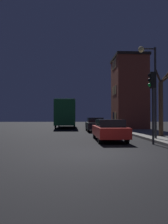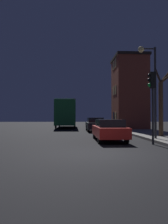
{
  "view_description": "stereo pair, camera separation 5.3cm",
  "coord_description": "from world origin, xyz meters",
  "px_view_note": "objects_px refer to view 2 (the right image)",
  "views": [
    {
      "loc": [
        -1.1,
        -8.94,
        1.5
      ],
      "look_at": [
        -0.24,
        8.08,
        1.9
      ],
      "focal_mm": 35.0,
      "sensor_mm": 36.0,
      "label": 1
    },
    {
      "loc": [
        -1.05,
        -8.95,
        1.5
      ],
      "look_at": [
        -0.24,
        8.08,
        1.9
      ],
      "focal_mm": 35.0,
      "sensor_mm": 36.0,
      "label": 2
    }
  ],
  "objects_px": {
    "car_near_lane": "(109,129)",
    "car_mid_lane": "(95,124)",
    "bus": "(66,112)",
    "traffic_light": "(152,92)",
    "streetlamp": "(150,77)",
    "bare_tree": "(162,101)"
  },
  "relations": [
    {
      "from": "car_near_lane",
      "to": "car_mid_lane",
      "type": "height_order",
      "value": "car_mid_lane"
    },
    {
      "from": "car_near_lane",
      "to": "traffic_light",
      "type": "bearing_deg",
      "value": -42.63
    },
    {
      "from": "bare_tree",
      "to": "car_mid_lane",
      "type": "xyz_separation_m",
      "value": [
        -4.04,
        7.65,
        -1.9
      ]
    },
    {
      "from": "bus",
      "to": "traffic_light",
      "type": "bearing_deg",
      "value": -74.54
    },
    {
      "from": "bare_tree",
      "to": "car_near_lane",
      "type": "xyz_separation_m",
      "value": [
        -4.04,
        -1.42,
        -1.93
      ]
    },
    {
      "from": "bus",
      "to": "car_mid_lane",
      "type": "distance_m",
      "value": 9.22
    },
    {
      "from": "bus",
      "to": "car_mid_lane",
      "type": "bearing_deg",
      "value": -68.81
    },
    {
      "from": "traffic_light",
      "to": "bus",
      "type": "distance_m",
      "value": 20.22
    },
    {
      "from": "traffic_light",
      "to": "car_near_lane",
      "type": "bearing_deg",
      "value": 137.37
    },
    {
      "from": "car_mid_lane",
      "to": "car_near_lane",
      "type": "bearing_deg",
      "value": -89.97
    },
    {
      "from": "streetlamp",
      "to": "bare_tree",
      "type": "xyz_separation_m",
      "value": [
        1.41,
        1.6,
        -1.41
      ]
    },
    {
      "from": "traffic_light",
      "to": "bus",
      "type": "bearing_deg",
      "value": 105.46
    },
    {
      "from": "car_near_lane",
      "to": "bare_tree",
      "type": "bearing_deg",
      "value": 19.32
    },
    {
      "from": "traffic_light",
      "to": "bus",
      "type": "relative_size",
      "value": 0.38
    },
    {
      "from": "traffic_light",
      "to": "bare_tree",
      "type": "distance_m",
      "value": 3.87
    },
    {
      "from": "car_near_lane",
      "to": "car_mid_lane",
      "type": "relative_size",
      "value": 1.0
    },
    {
      "from": "bus",
      "to": "car_mid_lane",
      "type": "height_order",
      "value": "bus"
    },
    {
      "from": "streetlamp",
      "to": "bus",
      "type": "bearing_deg",
      "value": 108.48
    },
    {
      "from": "traffic_light",
      "to": "streetlamp",
      "type": "bearing_deg",
      "value": 72.92
    },
    {
      "from": "streetlamp",
      "to": "car_mid_lane",
      "type": "xyz_separation_m",
      "value": [
        -2.64,
        9.25,
        -3.31
      ]
    },
    {
      "from": "streetlamp",
      "to": "car_near_lane",
      "type": "relative_size",
      "value": 1.25
    },
    {
      "from": "traffic_light",
      "to": "bare_tree",
      "type": "bearing_deg",
      "value": 59.85
    }
  ]
}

